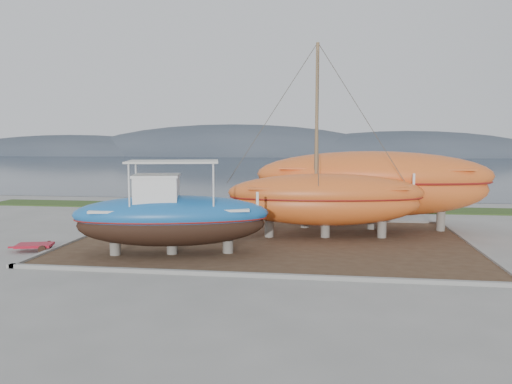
% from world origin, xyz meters
% --- Properties ---
extents(ground, '(140.00, 140.00, 0.00)m').
position_xyz_m(ground, '(0.00, 0.00, 0.00)').
color(ground, gray).
rests_on(ground, ground).
extents(dirt_patch, '(18.00, 12.00, 0.06)m').
position_xyz_m(dirt_patch, '(0.00, 4.00, 0.03)').
color(dirt_patch, '#422D1E').
rests_on(dirt_patch, ground).
extents(curb_frame, '(18.60, 12.60, 0.15)m').
position_xyz_m(curb_frame, '(0.00, 4.00, 0.07)').
color(curb_frame, gray).
rests_on(curb_frame, ground).
extents(grass_strip, '(44.00, 3.00, 0.08)m').
position_xyz_m(grass_strip, '(0.00, 15.50, 0.04)').
color(grass_strip, '#284219').
rests_on(grass_strip, ground).
extents(sea, '(260.00, 100.00, 0.04)m').
position_xyz_m(sea, '(0.00, 70.00, 0.00)').
color(sea, '#192433').
rests_on(sea, ground).
extents(mountain_ridge, '(200.00, 36.00, 20.00)m').
position_xyz_m(mountain_ridge, '(0.00, 125.00, 0.00)').
color(mountain_ridge, '#333D49').
rests_on(mountain_ridge, ground).
extents(blue_caique, '(8.40, 4.21, 3.88)m').
position_xyz_m(blue_caique, '(-3.78, 0.71, 2.00)').
color(blue_caique, '#1C63AE').
rests_on(blue_caique, dirt_patch).
extents(white_dinghy, '(4.93, 3.19, 1.39)m').
position_xyz_m(white_dinghy, '(-7.73, 6.48, 0.75)').
color(white_dinghy, white).
rests_on(white_dinghy, dirt_patch).
extents(orange_sailboat, '(9.72, 3.80, 9.26)m').
position_xyz_m(orange_sailboat, '(2.54, 5.15, 4.69)').
color(orange_sailboat, '#DD5D22').
rests_on(orange_sailboat, dirt_patch).
extents(orange_bare_hull, '(12.24, 3.68, 4.01)m').
position_xyz_m(orange_bare_hull, '(4.96, 7.72, 2.07)').
color(orange_bare_hull, '#DD5D22').
rests_on(orange_bare_hull, dirt_patch).
extents(red_trailer, '(2.39, 1.61, 0.31)m').
position_xyz_m(red_trailer, '(-9.91, 0.66, 0.15)').
color(red_trailer, '#A51224').
rests_on(red_trailer, ground).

